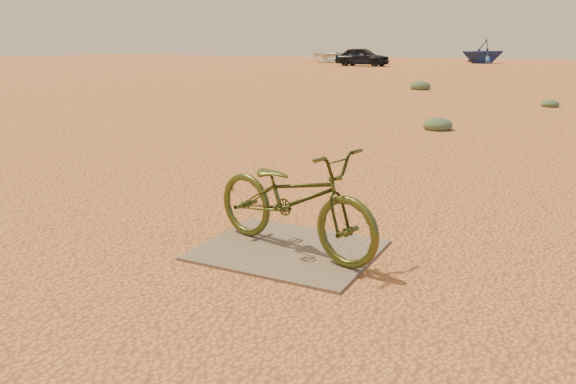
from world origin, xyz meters
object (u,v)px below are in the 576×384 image
at_px(car, 362,57).
at_px(plywood_board, 288,250).
at_px(boat_near_left, 327,55).
at_px(bicycle, 294,199).
at_px(boat_far_left, 483,51).

bearing_deg(car, plywood_board, -156.99).
height_order(plywood_board, boat_near_left, boat_near_left).
bearing_deg(plywood_board, car, 108.97).
xyz_separation_m(plywood_board, bicycle, (0.05, 0.00, 0.43)).
bearing_deg(boat_near_left, plywood_board, -87.90).
height_order(bicycle, car, car).
bearing_deg(car, boat_far_left, -31.19).
xyz_separation_m(plywood_board, boat_far_left, (-5.37, 45.07, 0.95)).
height_order(bicycle, boat_far_left, boat_far_left).
bearing_deg(boat_near_left, bicycle, -87.84).
distance_m(car, boat_near_left, 9.11).
relative_size(plywood_board, boat_near_left, 0.24).
distance_m(bicycle, boat_near_left, 46.15).
relative_size(bicycle, car, 0.41).
xyz_separation_m(plywood_board, boat_near_left, (-17.94, 42.50, 0.57)).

